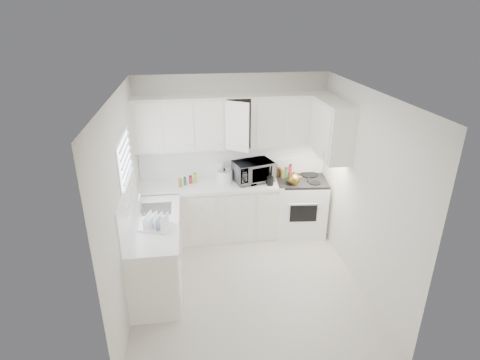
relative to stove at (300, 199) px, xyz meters
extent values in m
plane|color=beige|center=(-1.08, -1.26, -0.61)|extent=(3.20, 3.20, 0.00)
plane|color=white|center=(-1.08, -1.26, 1.99)|extent=(3.20, 3.20, 0.00)
plane|color=silver|center=(-1.08, 0.34, 0.69)|extent=(3.00, 0.00, 3.00)
plane|color=silver|center=(-1.08, -2.86, 0.69)|extent=(3.00, 0.00, 3.00)
plane|color=silver|center=(-2.58, -1.26, 0.69)|extent=(0.00, 3.20, 3.20)
plane|color=silver|center=(0.42, -1.26, 0.69)|extent=(0.00, 3.20, 3.20)
cube|color=white|center=(-1.47, 0.03, 0.31)|extent=(2.24, 0.64, 0.05)
cube|color=white|center=(-2.27, -1.06, 0.31)|extent=(0.64, 1.62, 0.05)
cube|color=white|center=(-1.08, 0.33, 0.61)|extent=(2.98, 0.02, 0.55)
cube|color=white|center=(-2.57, -1.06, 0.61)|extent=(0.02, 1.60, 0.55)
imported|color=gray|center=(-0.78, 0.06, 0.54)|extent=(0.66, 0.48, 0.40)
cylinder|color=white|center=(-1.29, 0.22, 0.47)|extent=(0.12, 0.12, 0.27)
cylinder|color=olive|center=(-1.93, 0.16, 0.40)|extent=(0.06, 0.06, 0.13)
cylinder|color=#2B8149|center=(-1.85, 0.07, 0.40)|extent=(0.06, 0.06, 0.13)
cylinder|color=red|center=(-1.78, 0.16, 0.40)|extent=(0.06, 0.06, 0.13)
cylinder|color=#AFC22D|center=(-1.70, 0.07, 0.40)|extent=(0.06, 0.06, 0.13)
cylinder|color=red|center=(-0.50, 0.20, 0.43)|extent=(0.06, 0.06, 0.19)
cylinder|color=#AFC22D|center=(-0.44, 0.14, 0.43)|extent=(0.06, 0.06, 0.19)
cylinder|color=#4D3C16|center=(-0.39, 0.20, 0.43)|extent=(0.06, 0.06, 0.19)
cylinder|color=black|center=(-0.33, 0.14, 0.43)|extent=(0.06, 0.06, 0.19)
cylinder|color=olive|center=(-0.28, 0.20, 0.43)|extent=(0.06, 0.06, 0.19)
cylinder|color=#2B8149|center=(-0.22, 0.14, 0.43)|extent=(0.06, 0.06, 0.19)
cylinder|color=red|center=(-0.17, 0.20, 0.43)|extent=(0.06, 0.06, 0.19)
camera|label=1|loc=(-1.77, -5.58, 2.82)|focal=29.16mm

